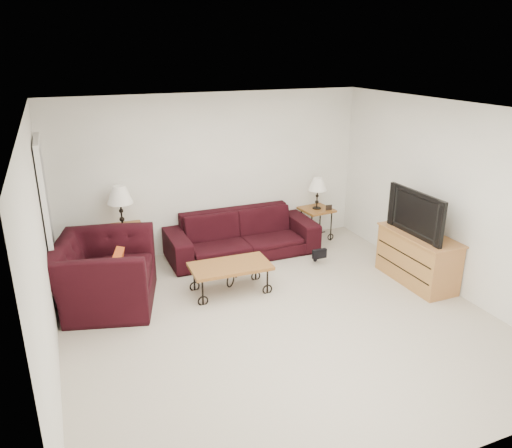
{
  "coord_description": "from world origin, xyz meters",
  "views": [
    {
      "loc": [
        -2.24,
        -4.75,
        3.12
      ],
      "look_at": [
        0.0,
        0.7,
        1.0
      ],
      "focal_mm": 34.42,
      "sensor_mm": 36.0,
      "label": 1
    }
  ],
  "objects_px": {
    "lamp_right": "(317,193)",
    "armchair": "(105,273)",
    "lamp_left": "(121,207)",
    "side_table_left": "(125,248)",
    "television": "(422,213)",
    "backpack": "(316,248)",
    "coffee_table": "(231,278)",
    "tv_stand": "(417,258)",
    "side_table_right": "(316,224)",
    "sofa": "(242,234)"
  },
  "relations": [
    {
      "from": "lamp_right",
      "to": "armchair",
      "type": "height_order",
      "value": "lamp_right"
    },
    {
      "from": "lamp_left",
      "to": "lamp_right",
      "type": "xyz_separation_m",
      "value": [
        3.22,
        0.0,
        -0.15
      ]
    },
    {
      "from": "lamp_left",
      "to": "armchair",
      "type": "distance_m",
      "value": 1.21
    },
    {
      "from": "side_table_left",
      "to": "television",
      "type": "height_order",
      "value": "television"
    },
    {
      "from": "armchair",
      "to": "backpack",
      "type": "bearing_deg",
      "value": -72.13
    },
    {
      "from": "coffee_table",
      "to": "backpack",
      "type": "height_order",
      "value": "backpack"
    },
    {
      "from": "lamp_left",
      "to": "coffee_table",
      "type": "distance_m",
      "value": 1.93
    },
    {
      "from": "lamp_right",
      "to": "tv_stand",
      "type": "xyz_separation_m",
      "value": [
        0.49,
        -2.0,
        -0.45
      ]
    },
    {
      "from": "television",
      "to": "coffee_table",
      "type": "bearing_deg",
      "value": -105.53
    },
    {
      "from": "side_table_left",
      "to": "tv_stand",
      "type": "xyz_separation_m",
      "value": [
        3.72,
        -2.0,
        0.04
      ]
    },
    {
      "from": "lamp_left",
      "to": "coffee_table",
      "type": "xyz_separation_m",
      "value": [
        1.2,
        -1.31,
        -0.76
      ]
    },
    {
      "from": "armchair",
      "to": "television",
      "type": "distance_m",
      "value": 4.24
    },
    {
      "from": "tv_stand",
      "to": "armchair",
      "type": "bearing_deg",
      "value": 166.44
    },
    {
      "from": "television",
      "to": "side_table_right",
      "type": "bearing_deg",
      "value": -166.67
    },
    {
      "from": "side_table_right",
      "to": "side_table_left",
      "type": "bearing_deg",
      "value": -180.0
    },
    {
      "from": "side_table_left",
      "to": "armchair",
      "type": "xyz_separation_m",
      "value": [
        -0.39,
        -1.01,
        0.11
      ]
    },
    {
      "from": "side_table_left",
      "to": "backpack",
      "type": "xyz_separation_m",
      "value": [
        2.73,
        -0.88,
        -0.1
      ]
    },
    {
      "from": "side_table_right",
      "to": "armchair",
      "type": "height_order",
      "value": "armchair"
    },
    {
      "from": "coffee_table",
      "to": "side_table_right",
      "type": "bearing_deg",
      "value": 32.83
    },
    {
      "from": "side_table_left",
      "to": "side_table_right",
      "type": "xyz_separation_m",
      "value": [
        3.22,
        0.0,
        -0.05
      ]
    },
    {
      "from": "sofa",
      "to": "coffee_table",
      "type": "xyz_separation_m",
      "value": [
        -0.6,
        -1.13,
        -0.15
      ]
    },
    {
      "from": "armchair",
      "to": "tv_stand",
      "type": "height_order",
      "value": "armchair"
    },
    {
      "from": "side_table_right",
      "to": "tv_stand",
      "type": "xyz_separation_m",
      "value": [
        0.49,
        -2.0,
        0.09
      ]
    },
    {
      "from": "side_table_left",
      "to": "television",
      "type": "distance_m",
      "value": 4.26
    },
    {
      "from": "side_table_left",
      "to": "television",
      "type": "relative_size",
      "value": 0.6
    },
    {
      "from": "lamp_right",
      "to": "backpack",
      "type": "height_order",
      "value": "lamp_right"
    },
    {
      "from": "sofa",
      "to": "tv_stand",
      "type": "height_order",
      "value": "tv_stand"
    },
    {
      "from": "armchair",
      "to": "lamp_right",
      "type": "bearing_deg",
      "value": -58.92
    },
    {
      "from": "side_table_right",
      "to": "tv_stand",
      "type": "height_order",
      "value": "tv_stand"
    },
    {
      "from": "lamp_right",
      "to": "television",
      "type": "height_order",
      "value": "television"
    },
    {
      "from": "lamp_left",
      "to": "armchair",
      "type": "bearing_deg",
      "value": -110.91
    },
    {
      "from": "lamp_right",
      "to": "coffee_table",
      "type": "bearing_deg",
      "value": -147.17
    },
    {
      "from": "coffee_table",
      "to": "television",
      "type": "xyz_separation_m",
      "value": [
        2.5,
        -0.7,
        0.83
      ]
    },
    {
      "from": "coffee_table",
      "to": "lamp_left",
      "type": "bearing_deg",
      "value": 132.43
    },
    {
      "from": "side_table_right",
      "to": "backpack",
      "type": "height_order",
      "value": "side_table_right"
    },
    {
      "from": "coffee_table",
      "to": "backpack",
      "type": "distance_m",
      "value": 1.6
    },
    {
      "from": "side_table_right",
      "to": "backpack",
      "type": "xyz_separation_m",
      "value": [
        -0.49,
        -0.88,
        -0.05
      ]
    },
    {
      "from": "lamp_right",
      "to": "side_table_right",
      "type": "bearing_deg",
      "value": 0.0
    },
    {
      "from": "lamp_left",
      "to": "coffee_table",
      "type": "bearing_deg",
      "value": -47.57
    },
    {
      "from": "lamp_left",
      "to": "armchair",
      "type": "height_order",
      "value": "lamp_left"
    },
    {
      "from": "side_table_right",
      "to": "tv_stand",
      "type": "relative_size",
      "value": 0.45
    },
    {
      "from": "lamp_left",
      "to": "side_table_right",
      "type": "bearing_deg",
      "value": 0.0
    },
    {
      "from": "lamp_right",
      "to": "side_table_left",
      "type": "bearing_deg",
      "value": -180.0
    },
    {
      "from": "lamp_left",
      "to": "television",
      "type": "bearing_deg",
      "value": -28.45
    },
    {
      "from": "sofa",
      "to": "side_table_right",
      "type": "bearing_deg",
      "value": 7.18
    },
    {
      "from": "lamp_left",
      "to": "armchair",
      "type": "relative_size",
      "value": 0.48
    },
    {
      "from": "tv_stand",
      "to": "backpack",
      "type": "height_order",
      "value": "tv_stand"
    },
    {
      "from": "lamp_right",
      "to": "coffee_table",
      "type": "relative_size",
      "value": 0.51
    },
    {
      "from": "tv_stand",
      "to": "lamp_right",
      "type": "bearing_deg",
      "value": 103.87
    },
    {
      "from": "coffee_table",
      "to": "armchair",
      "type": "relative_size",
      "value": 0.8
    }
  ]
}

